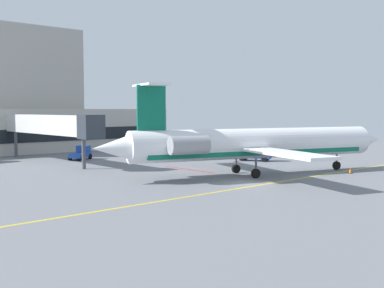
{
  "coord_description": "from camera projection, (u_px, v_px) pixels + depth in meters",
  "views": [
    {
      "loc": [
        -32.63,
        -28.54,
        6.68
      ],
      "look_at": [
        1.53,
        9.34,
        3.0
      ],
      "focal_mm": 45.07,
      "sensor_mm": 36.0,
      "label": 1
    }
  ],
  "objects": [
    {
      "name": "safety_cone_bravo",
      "position": [
        350.0,
        171.0,
        50.36
      ],
      "size": [
        0.47,
        0.47,
        0.55
      ],
      "color": "orange",
      "rests_on": "ground"
    },
    {
      "name": "jet_bridge_west",
      "position": [
        50.0,
        125.0,
        59.7
      ],
      "size": [
        2.4,
        23.28,
        6.1
      ],
      "color": "silver",
      "rests_on": "ground"
    },
    {
      "name": "pushback_tractor",
      "position": [
        258.0,
        154.0,
        62.29
      ],
      "size": [
        3.26,
        4.44,
        2.08
      ],
      "color": "#1E4CB2",
      "rests_on": "ground"
    },
    {
      "name": "safety_cone_alpha",
      "position": [
        236.0,
        160.0,
        61.53
      ],
      "size": [
        0.47,
        0.47,
        0.55
      ],
      "color": "orange",
      "rests_on": "ground"
    },
    {
      "name": "ground",
      "position": [
        249.0,
        184.0,
        43.42
      ],
      "size": [
        120.0,
        120.0,
        0.11
      ],
      "color": "slate"
    },
    {
      "name": "baggage_tug",
      "position": [
        81.0,
        153.0,
        64.08
      ],
      "size": [
        3.8,
        3.41,
        1.83
      ],
      "color": "#1E4CB2",
      "rests_on": "ground"
    },
    {
      "name": "regional_jet",
      "position": [
        253.0,
        144.0,
        48.84
      ],
      "size": [
        32.43,
        23.79,
        9.01
      ],
      "color": "white",
      "rests_on": "ground"
    }
  ]
}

